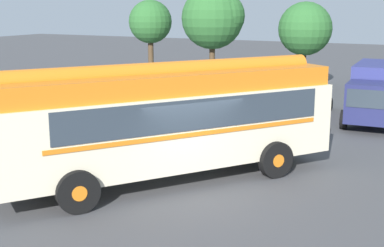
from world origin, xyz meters
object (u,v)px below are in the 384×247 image
Objects in this scene: box_van at (377,91)px; vintage_bus at (168,117)px; car_near_left at (252,93)px; car_mid_left at (305,96)px.

vintage_bus is at bearing -110.52° from box_van.
car_near_left is at bearing -177.79° from box_van.
box_van is (3.20, -0.09, 0.52)m from car_mid_left.
car_mid_left is at bearing 7.02° from car_near_left.
box_van is at bearing -1.61° from car_mid_left.
vintage_bus reaches higher than car_near_left.
vintage_bus reaches higher than car_mid_left.
box_van is at bearing 2.21° from car_near_left.
car_near_left is at bearing 97.94° from vintage_bus.
vintage_bus is 11.15m from car_near_left.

